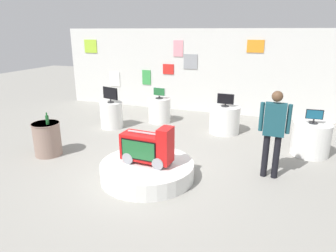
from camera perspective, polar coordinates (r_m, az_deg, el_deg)
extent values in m
plane|color=gray|center=(6.29, -3.47, -8.11)|extent=(30.00, 30.00, 0.00)
cube|color=silver|center=(10.40, 7.17, 10.27)|extent=(10.66, 0.10, 2.81)
cube|color=orange|center=(10.03, 16.37, 14.41)|extent=(0.52, 0.02, 0.39)
cube|color=red|center=(10.70, 0.06, 10.80)|extent=(0.40, 0.02, 0.35)
cube|color=green|center=(11.05, -4.13, 9.25)|extent=(0.33, 0.02, 0.53)
cube|color=pink|center=(10.52, 1.97, 14.59)|extent=(0.34, 0.02, 0.54)
cube|color=gray|center=(10.42, 4.33, 12.17)|extent=(0.48, 0.02, 0.49)
cube|color=#9ECC33|center=(12.06, -14.58, 14.53)|extent=(0.53, 0.02, 0.48)
cube|color=white|center=(11.67, -10.12, 8.82)|extent=(0.42, 0.02, 0.54)
cylinder|color=silver|center=(5.86, -3.97, -8.42)|extent=(1.81, 1.81, 0.32)
cylinder|color=gray|center=(5.88, -6.76, -5.48)|extent=(0.25, 0.44, 0.22)
cylinder|color=gray|center=(5.62, -1.16, -6.51)|extent=(0.25, 0.44, 0.22)
cube|color=red|center=(5.66, -4.07, -4.07)|extent=(1.00, 0.43, 0.51)
cube|color=red|center=(5.39, -0.53, -1.30)|extent=(0.24, 0.39, 0.18)
cube|color=black|center=(5.54, -5.72, -4.63)|extent=(0.71, 0.06, 0.38)
cube|color=#1E5B2D|center=(5.54, -5.72, -4.63)|extent=(0.67, 0.06, 0.34)
cube|color=#B2B2B7|center=(5.56, -4.13, -1.36)|extent=(0.78, 0.08, 0.02)
cylinder|color=silver|center=(9.28, -1.66, 3.02)|extent=(0.69, 0.69, 0.75)
cylinder|color=black|center=(9.19, -1.68, 5.35)|extent=(0.24, 0.24, 0.02)
cylinder|color=black|center=(9.18, -1.68, 5.63)|extent=(0.04, 0.04, 0.07)
cube|color=silver|center=(9.15, -1.69, 6.61)|extent=(0.41, 0.09, 0.25)
cube|color=#1E5B2D|center=(9.13, -1.72, 6.58)|extent=(0.37, 0.06, 0.22)
cylinder|color=silver|center=(8.90, -10.73, 2.07)|extent=(0.65, 0.65, 0.75)
cylinder|color=black|center=(8.81, -10.88, 4.49)|extent=(0.19, 0.19, 0.02)
cylinder|color=black|center=(8.80, -10.90, 4.81)|extent=(0.04, 0.04, 0.08)
cube|color=black|center=(8.75, -10.98, 6.16)|extent=(0.54, 0.19, 0.34)
cube|color=black|center=(8.73, -11.01, 6.13)|extent=(0.49, 0.16, 0.31)
cylinder|color=silver|center=(8.46, 10.71, 1.24)|extent=(0.84, 0.84, 0.75)
cylinder|color=black|center=(8.36, 10.86, 3.77)|extent=(0.21, 0.21, 0.02)
cylinder|color=black|center=(8.35, 10.88, 4.01)|extent=(0.04, 0.04, 0.05)
cube|color=black|center=(8.31, 10.94, 5.12)|extent=(0.45, 0.05, 0.28)
cube|color=black|center=(8.29, 10.92, 5.08)|extent=(0.42, 0.02, 0.25)
cylinder|color=silver|center=(7.56, 25.61, -2.26)|extent=(0.83, 0.83, 0.75)
cylinder|color=black|center=(7.45, 26.00, 0.54)|extent=(0.20, 0.20, 0.02)
cylinder|color=black|center=(7.44, 26.05, 0.91)|extent=(0.04, 0.04, 0.08)
cube|color=black|center=(7.40, 26.21, 2.01)|extent=(0.36, 0.06, 0.22)
cube|color=navy|center=(7.38, 26.21, 1.97)|extent=(0.33, 0.03, 0.19)
cylinder|color=gray|center=(7.34, -22.07, -2.32)|extent=(0.60, 0.60, 0.76)
cylinder|color=gray|center=(7.23, -22.41, 0.46)|extent=(0.62, 0.62, 0.02)
cylinder|color=#195926|center=(7.10, -22.08, 1.09)|extent=(0.07, 0.07, 0.20)
cylinder|color=#195926|center=(7.06, -22.20, 2.12)|extent=(0.03, 0.03, 0.07)
cylinder|color=black|center=(6.10, 19.95, -5.57)|extent=(0.12, 0.12, 0.87)
cylinder|color=black|center=(6.10, 18.08, -5.37)|extent=(0.12, 0.12, 0.87)
cube|color=#194751|center=(5.86, 19.74, 1.19)|extent=(0.38, 0.21, 0.61)
sphere|color=brown|center=(5.76, 20.18, 5.34)|extent=(0.20, 0.20, 0.20)
cylinder|color=#194751|center=(5.86, 22.10, 1.22)|extent=(0.08, 0.08, 0.55)
cylinder|color=#194751|center=(5.86, 17.43, 1.72)|extent=(0.08, 0.08, 0.55)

